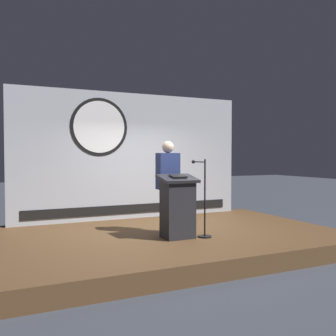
{
  "coord_description": "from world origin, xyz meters",
  "views": [
    {
      "loc": [
        -2.88,
        -6.3,
        1.74
      ],
      "look_at": [
        0.02,
        -0.06,
        1.51
      ],
      "focal_mm": 40.22,
      "sensor_mm": 36.0,
      "label": 1
    }
  ],
  "objects": [
    {
      "name": "ground_plane",
      "position": [
        0.0,
        0.0,
        0.0
      ],
      "size": [
        40.0,
        40.0,
        0.0
      ],
      "primitive_type": "plane",
      "color": "#383D47"
    },
    {
      "name": "stage_platform",
      "position": [
        0.0,
        0.0,
        0.15
      ],
      "size": [
        6.4,
        4.0,
        0.3
      ],
      "primitive_type": "cube",
      "color": "brown",
      "rests_on": "ground"
    },
    {
      "name": "podium",
      "position": [
        0.02,
        -0.46,
        0.85
      ],
      "size": [
        0.64,
        0.5,
        1.11
      ],
      "color": "#26262B",
      "rests_on": "stage_platform"
    },
    {
      "name": "speaker_person",
      "position": [
        0.05,
        0.02,
        1.17
      ],
      "size": [
        0.4,
        0.26,
        1.7
      ],
      "color": "black",
      "rests_on": "stage_platform"
    },
    {
      "name": "banner_display",
      "position": [
        -0.02,
        1.85,
        1.73
      ],
      "size": [
        5.37,
        0.12,
        2.85
      ],
      "color": "#B2B7C1",
      "rests_on": "stage_platform"
    },
    {
      "name": "microphone_stand",
      "position": [
        0.47,
        -0.55,
        0.78
      ],
      "size": [
        0.24,
        0.57,
        1.37
      ],
      "color": "black",
      "rests_on": "stage_platform"
    }
  ]
}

